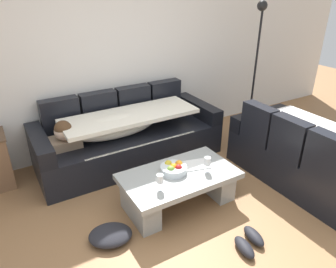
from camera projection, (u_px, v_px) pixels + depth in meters
ground_plane at (197, 233)px, 2.99m from camera, size 14.00×14.00×0.00m
back_wall at (106, 52)px, 4.07m from camera, size 9.00×0.10×2.70m
couch_along_wall at (126, 137)px, 4.10m from camera, size 2.37×0.92×0.88m
couch_near_window at (306, 156)px, 3.65m from camera, size 0.92×1.73×0.88m
coffee_table at (179, 185)px, 3.29m from camera, size 1.20×0.68×0.38m
fruit_bowl at (174, 168)px, 3.24m from camera, size 0.28×0.28×0.10m
wine_glass_near_left at (160, 179)px, 2.93m from camera, size 0.07×0.07×0.17m
wine_glass_near_right at (207, 162)px, 3.22m from camera, size 0.07×0.07×0.17m
open_magazine at (195, 165)px, 3.38m from camera, size 0.32×0.27×0.01m
floor_lamp at (256, 61)px, 4.61m from camera, size 0.33×0.31×1.95m
pair_of_shoes at (249, 242)px, 2.83m from camera, size 0.34×0.34×0.09m
crumpled_garment at (110, 235)px, 2.88m from camera, size 0.49×0.45×0.12m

